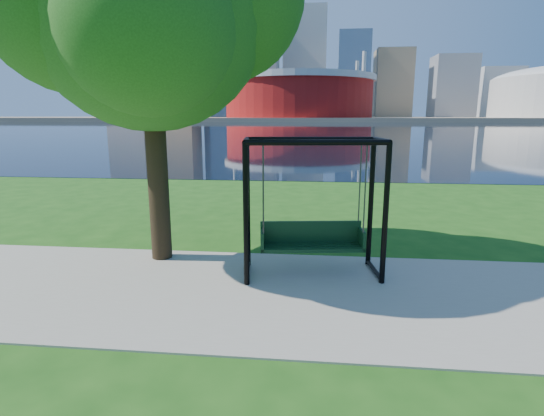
# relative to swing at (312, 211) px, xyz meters

# --- Properties ---
(ground) EXTENTS (900.00, 900.00, 0.00)m
(ground) POSITION_rel_swing_xyz_m (-0.60, -0.46, -1.23)
(ground) COLOR #1E5114
(ground) RESTS_ON ground
(path) EXTENTS (120.00, 4.00, 0.03)m
(path) POSITION_rel_swing_xyz_m (-0.60, -0.96, -1.22)
(path) COLOR #9E937F
(path) RESTS_ON ground
(river) EXTENTS (900.00, 180.00, 0.02)m
(river) POSITION_rel_swing_xyz_m (-0.60, 101.54, -1.22)
(river) COLOR black
(river) RESTS_ON ground
(far_bank) EXTENTS (900.00, 228.00, 2.00)m
(far_bank) POSITION_rel_swing_xyz_m (-0.60, 305.54, -0.23)
(far_bank) COLOR #937F60
(far_bank) RESTS_ON ground
(stadium) EXTENTS (83.00, 83.00, 32.00)m
(stadium) POSITION_rel_swing_xyz_m (-10.60, 234.54, 12.99)
(stadium) COLOR maroon
(stadium) RESTS_ON far_bank
(skyline) EXTENTS (392.00, 66.00, 96.50)m
(skyline) POSITION_rel_swing_xyz_m (-4.86, 318.94, 34.66)
(skyline) COLOR gray
(skyline) RESTS_ON far_bank
(swing) EXTENTS (2.61, 1.40, 2.55)m
(swing) POSITION_rel_swing_xyz_m (0.00, 0.00, 0.00)
(swing) COLOR black
(swing) RESTS_ON ground
(park_tree) EXTENTS (5.80, 5.24, 7.20)m
(park_tree) POSITION_rel_swing_xyz_m (-3.17, 0.64, 3.77)
(park_tree) COLOR black
(park_tree) RESTS_ON ground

